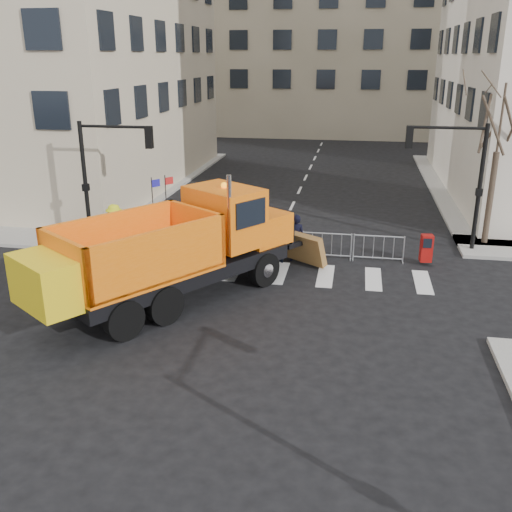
% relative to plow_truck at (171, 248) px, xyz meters
% --- Properties ---
extents(ground, '(120.00, 120.00, 0.00)m').
position_rel_plow_truck_xyz_m(ground, '(2.49, -2.20, -1.92)').
color(ground, black).
rests_on(ground, ground).
extents(sidewalk_back, '(64.00, 5.00, 0.15)m').
position_rel_plow_truck_xyz_m(sidewalk_back, '(2.49, 6.30, -1.85)').
color(sidewalk_back, gray).
rests_on(sidewalk_back, ground).
extents(building_far, '(30.00, 18.00, 24.00)m').
position_rel_plow_truck_xyz_m(building_far, '(2.49, 49.80, 10.08)').
color(building_far, gray).
rests_on(building_far, ground).
extents(traffic_light_left, '(0.18, 0.18, 5.40)m').
position_rel_plow_truck_xyz_m(traffic_light_left, '(-5.51, 5.30, 0.78)').
color(traffic_light_left, black).
rests_on(traffic_light_left, ground).
extents(traffic_light_right, '(0.18, 0.18, 5.40)m').
position_rel_plow_truck_xyz_m(traffic_light_right, '(10.99, 7.30, 0.78)').
color(traffic_light_right, black).
rests_on(traffic_light_right, ground).
extents(crowd_barriers, '(12.60, 0.60, 1.10)m').
position_rel_plow_truck_xyz_m(crowd_barriers, '(1.74, 5.40, -1.37)').
color(crowd_barriers, '#9EA0A5').
rests_on(crowd_barriers, ground).
extents(street_tree, '(3.00, 3.00, 7.50)m').
position_rel_plow_truck_xyz_m(street_tree, '(11.69, 8.30, 1.83)').
color(street_tree, '#382B21').
rests_on(street_tree, ground).
extents(plow_truck, '(8.79, 10.82, 4.32)m').
position_rel_plow_truck_xyz_m(plow_truck, '(0.00, 0.00, 0.00)').
color(plow_truck, black).
rests_on(plow_truck, ground).
extents(cop_a, '(0.73, 0.49, 1.97)m').
position_rel_plow_truck_xyz_m(cop_a, '(3.66, 4.80, -0.93)').
color(cop_a, black).
rests_on(cop_a, ground).
extents(cop_b, '(0.94, 0.73, 1.90)m').
position_rel_plow_truck_xyz_m(cop_b, '(2.11, 4.04, -0.97)').
color(cop_b, black).
rests_on(cop_b, ground).
extents(cop_c, '(1.09, 0.82, 1.72)m').
position_rel_plow_truck_xyz_m(cop_c, '(3.04, 4.46, -1.06)').
color(cop_c, black).
rests_on(cop_c, ground).
extents(worker, '(1.26, 0.75, 1.92)m').
position_rel_plow_truck_xyz_m(worker, '(-4.02, 4.65, -0.81)').
color(worker, yellow).
rests_on(worker, sidewalk_back).
extents(newspaper_box, '(0.49, 0.44, 1.10)m').
position_rel_plow_truck_xyz_m(newspaper_box, '(8.85, 5.24, -1.22)').
color(newspaper_box, maroon).
rests_on(newspaper_box, sidewalk_back).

